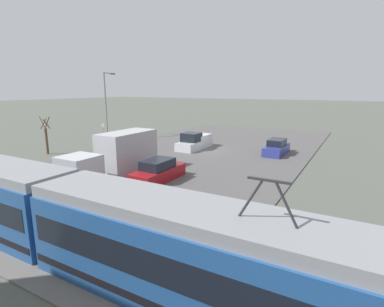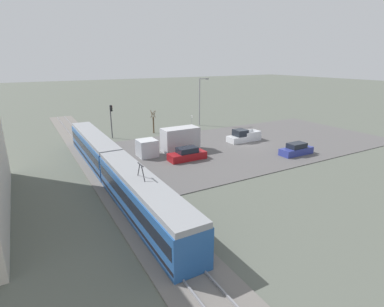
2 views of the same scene
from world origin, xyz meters
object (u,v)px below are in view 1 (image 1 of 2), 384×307
Objects in this scene: box_truck at (117,156)px; sedan_car_1 at (277,148)px; light_rail_tram at (61,216)px; no_parking_sign at (103,132)px; pickup_truck at (194,142)px; sedan_car_0 at (158,172)px; street_tree at (46,137)px; street_lamp_near_crossing at (107,101)px.

box_truck is 1.81× the size of sedan_car_1.
light_rail_tram is 12.93× the size of no_parking_sign.
pickup_truck reaches higher than sedan_car_0.
street_tree is 6.98m from no_parking_sign.
box_truck is 0.97× the size of street_lamp_near_crossing.
light_rail_tram is 8.42× the size of street_tree.
light_rail_tram is at bearing -76.52° from sedan_car_0.
street_tree is 0.44× the size of street_lamp_near_crossing.
street_tree is (15.30, -2.02, 1.03)m from sedan_car_0.
sedan_car_1 is 22.41m from street_lamp_near_crossing.
sedan_car_0 is at bearing 172.50° from street_tree.
no_parking_sign reaches higher than sedan_car_0.
street_lamp_near_crossing reaches higher than light_rail_tram.
sedan_car_1 is at bearing -97.02° from light_rail_tram.
pickup_truck is 2.08× the size of no_parking_sign.
pickup_truck is (-0.22, -11.72, -0.77)m from box_truck.
sedan_car_0 is 0.54× the size of street_lamp_near_crossing.
no_parking_sign is (11.04, 2.61, 0.74)m from pickup_truck.
box_truck is at bearing 139.90° from no_parking_sign.
street_tree is at bearing -10.61° from box_truck.
box_truck is 14.13m from no_parking_sign.
no_parking_sign is (14.48, -8.94, 0.79)m from sedan_car_0.
pickup_truck is 1.13× the size of sedan_car_1.
sedan_car_1 is at bearing -123.35° from box_truck.
box_truck is 1.78× the size of sedan_car_0.
box_truck is at bearing -57.91° from light_rail_tram.
box_truck is 18.28m from street_lamp_near_crossing.
street_lamp_near_crossing is at bearing -43.04° from box_truck.
no_parking_sign is (16.82, -18.68, -0.11)m from light_rail_tram.
street_lamp_near_crossing is 3.46× the size of no_parking_sign.
street_lamp_near_crossing is at bearing -2.32° from pickup_truck.
light_rail_tram reaches higher than sedan_car_1.
light_rail_tram reaches higher than pickup_truck.
sedan_car_1 is 0.54× the size of street_lamp_near_crossing.
street_tree reaches higher than sedan_car_1.
light_rail_tram is 3.74× the size of street_lamp_near_crossing.
sedan_car_0 is 1.88× the size of no_parking_sign.
no_parking_sign is at bearing -40.10° from box_truck.
pickup_truck is at bearing -166.68° from no_parking_sign.
sedan_car_0 is 14.24m from sedan_car_1.
box_truck reaches higher than no_parking_sign.
pickup_truck reaches higher than sedan_car_1.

